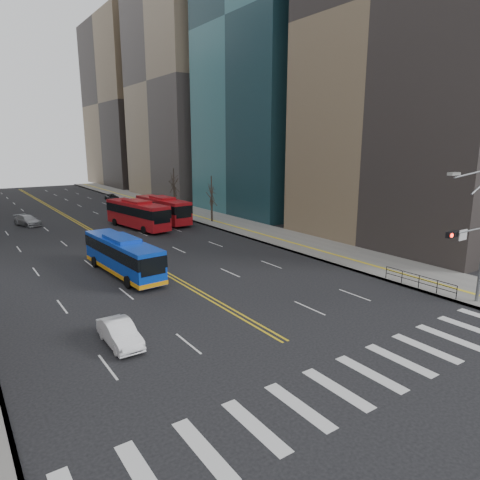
# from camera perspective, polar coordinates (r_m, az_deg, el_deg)

# --- Properties ---
(ground) EXTENTS (220.00, 220.00, 0.00)m
(ground) POSITION_cam_1_polar(r_m,az_deg,el_deg) (22.20, 14.96, -17.71)
(ground) COLOR black
(sidewalk_right) EXTENTS (7.00, 130.00, 0.15)m
(sidewalk_right) POSITION_cam_1_polar(r_m,az_deg,el_deg) (66.58, -4.87, 3.22)
(sidewalk_right) COLOR gray
(sidewalk_right) RESTS_ON ground
(crosswalk) EXTENTS (26.70, 4.00, 0.01)m
(crosswalk) POSITION_cam_1_polar(r_m,az_deg,el_deg) (22.20, 14.97, -17.70)
(crosswalk) COLOR silver
(crosswalk) RESTS_ON ground
(centerline) EXTENTS (0.55, 100.00, 0.01)m
(centerline) POSITION_cam_1_polar(r_m,az_deg,el_deg) (69.62, -21.71, 2.71)
(centerline) COLOR gold
(centerline) RESTS_ON ground
(office_towers) EXTENTS (83.00, 134.00, 58.00)m
(office_towers) POSITION_cam_1_polar(r_m,az_deg,el_deg) (82.98, -25.36, 20.53)
(office_towers) COLOR gray
(office_towers) RESTS_ON ground
(signal_mast) EXTENTS (5.37, 0.37, 9.39)m
(signal_mast) POSITION_cam_1_polar(r_m,az_deg,el_deg) (32.58, 28.74, 0.14)
(signal_mast) COLOR slate
(signal_mast) RESTS_ON ground
(pedestrian_railing) EXTENTS (0.06, 6.06, 1.02)m
(pedestrian_railing) POSITION_cam_1_polar(r_m,az_deg,el_deg) (35.89, 22.77, -4.89)
(pedestrian_railing) COLOR black
(pedestrian_railing) RESTS_ON sidewalk_right
(street_trees) EXTENTS (35.20, 47.20, 7.60)m
(street_trees) POSITION_cam_1_polar(r_m,az_deg,el_deg) (47.69, -24.92, 4.10)
(street_trees) COLOR black
(street_trees) RESTS_ON ground
(blue_bus) EXTENTS (3.18, 11.59, 3.35)m
(blue_bus) POSITION_cam_1_polar(r_m,az_deg,el_deg) (38.04, -15.38, -1.90)
(blue_bus) COLOR #0C39BC
(blue_bus) RESTS_ON ground
(red_bus_near) EXTENTS (4.50, 12.23, 3.77)m
(red_bus_near) POSITION_cam_1_polar(r_m,az_deg,el_deg) (58.31, -13.54, 3.55)
(red_bus_near) COLOR red
(red_bus_near) RESTS_ON ground
(red_bus_far) EXTENTS (3.46, 11.92, 3.72)m
(red_bus_far) POSITION_cam_1_polar(r_m,az_deg,el_deg) (61.98, -10.26, 4.21)
(red_bus_far) COLOR red
(red_bus_far) RESTS_ON ground
(car_white) EXTENTS (1.46, 4.15, 1.37)m
(car_white) POSITION_cam_1_polar(r_m,az_deg,el_deg) (25.48, -15.75, -11.87)
(car_white) COLOR white
(car_white) RESTS_ON ground
(car_dark_mid) EXTENTS (2.93, 4.44, 1.41)m
(car_dark_mid) POSITION_cam_1_polar(r_m,az_deg,el_deg) (62.75, -8.11, 3.13)
(car_dark_mid) COLOR black
(car_dark_mid) RESTS_ON ground
(car_silver) EXTENTS (3.40, 5.25, 1.42)m
(car_silver) POSITION_cam_1_polar(r_m,az_deg,el_deg) (65.67, -26.46, 2.34)
(car_silver) COLOR #9FA0A5
(car_silver) RESTS_ON ground
(car_dark_far) EXTENTS (2.26, 4.46, 1.21)m
(car_dark_far) POSITION_cam_1_polar(r_m,az_deg,el_deg) (89.24, -16.71, 5.51)
(car_dark_far) COLOR black
(car_dark_far) RESTS_ON ground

